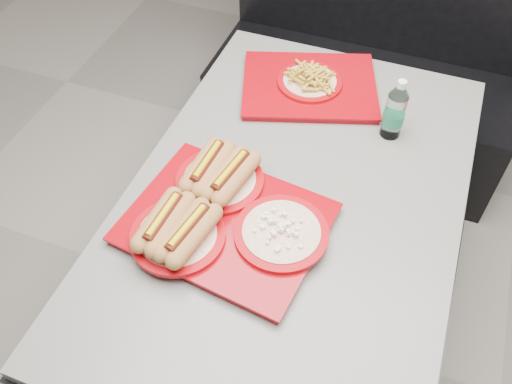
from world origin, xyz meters
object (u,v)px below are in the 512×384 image
at_px(tray_far, 310,83).
at_px(water_bottle, 395,112).
at_px(diner_table, 291,232).
at_px(tray_near, 220,214).
at_px(booth_bench, 365,71).

distance_m(tray_far, water_bottle, 0.32).
distance_m(diner_table, tray_near, 0.30).
relative_size(diner_table, water_bottle, 7.05).
height_order(booth_bench, water_bottle, booth_bench).
distance_m(booth_bench, tray_near, 1.32).
distance_m(booth_bench, water_bottle, 0.89).
xyz_separation_m(diner_table, water_bottle, (0.20, 0.34, 0.25)).
height_order(diner_table, tray_near, tray_near).
bearing_deg(tray_far, booth_bench, 81.28).
bearing_deg(booth_bench, diner_table, -90.00).
bearing_deg(tray_far, water_bottle, -22.02).
bearing_deg(water_bottle, diner_table, -119.82).
xyz_separation_m(booth_bench, tray_near, (-0.16, -1.25, 0.39)).
bearing_deg(tray_near, tray_far, 84.52).
xyz_separation_m(tray_far, water_bottle, (0.29, -0.12, 0.06)).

